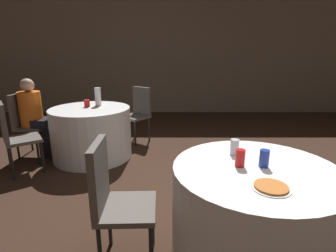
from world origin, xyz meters
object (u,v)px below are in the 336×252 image
object	(u,v)px
person_orange_shirt	(36,118)
pizza_plate_near	(270,187)
table_far	(91,133)
chair_far_southwest	(12,132)
soda_can_red	(240,158)
chair_near_west	(112,194)
table_near	(251,215)
soda_can_blue	(264,158)
chair_far_northeast	(138,109)
soda_can_silver	(234,147)
chair_far_west	(25,119)
bottle_far	(97,97)

from	to	relation	value
person_orange_shirt	pizza_plate_near	world-z (taller)	person_orange_shirt
pizza_plate_near	person_orange_shirt	bearing A→B (deg)	136.96
table_far	pizza_plate_near	size ratio (longest dim) A/B	5.01
chair_far_southwest	soda_can_red	xyz separation A→B (m)	(2.40, -1.41, 0.24)
chair_near_west	pizza_plate_near	distance (m)	1.03
table_near	person_orange_shirt	distance (m)	3.27
table_near	soda_can_blue	distance (m)	0.43
table_near	soda_can_blue	size ratio (longest dim) A/B	9.42
chair_near_west	chair_far_southwest	world-z (taller)	same
chair_far_northeast	pizza_plate_near	size ratio (longest dim) A/B	4.14
soda_can_silver	soda_can_red	xyz separation A→B (m)	(-0.02, -0.22, 0.00)
table_far	soda_can_red	size ratio (longest dim) A/B	9.23
chair_far_west	soda_can_red	xyz separation A→B (m)	(2.58, -2.05, 0.24)
table_far	chair_far_west	size ratio (longest dim) A/B	1.21
chair_far_northeast	soda_can_blue	xyz separation A→B (m)	(1.17, -2.75, 0.24)
chair_near_west	soda_can_silver	xyz separation A→B (m)	(0.89, 0.27, 0.24)
chair_near_west	pizza_plate_near	size ratio (longest dim) A/B	4.14
table_near	chair_far_northeast	xyz separation A→B (m)	(-1.12, 2.77, 0.19)
table_near	pizza_plate_near	bearing A→B (deg)	-92.04
soda_can_silver	soda_can_red	world-z (taller)	same
chair_far_west	soda_can_red	distance (m)	3.31
chair_far_northeast	soda_can_blue	world-z (taller)	chair_far_northeast
person_orange_shirt	soda_can_red	size ratio (longest dim) A/B	9.39
chair_far_west	table_near	bearing A→B (deg)	56.84
soda_can_blue	soda_can_silver	bearing A→B (deg)	123.46
soda_can_blue	pizza_plate_near	bearing A→B (deg)	-101.64
chair_far_west	person_orange_shirt	size ratio (longest dim) A/B	0.81
soda_can_silver	chair_near_west	bearing A→B (deg)	-163.11
pizza_plate_near	soda_can_blue	distance (m)	0.31
table_far	soda_can_blue	bearing A→B (deg)	-48.23
chair_far_southwest	person_orange_shirt	size ratio (longest dim) A/B	0.81
person_orange_shirt	soda_can_red	distance (m)	3.17
table_near	soda_can_red	distance (m)	0.44
chair_far_northeast	bottle_far	distance (m)	0.85
table_near	table_far	distance (m)	2.64
chair_near_west	soda_can_blue	size ratio (longest dim) A/B	7.62
table_far	soda_can_silver	bearing A→B (deg)	-47.30
soda_can_silver	table_far	bearing A→B (deg)	132.70
chair_near_west	person_orange_shirt	distance (m)	2.60
pizza_plate_near	soda_can_blue	size ratio (longest dim) A/B	1.84
chair_far_southwest	soda_can_red	distance (m)	2.79
person_orange_shirt	bottle_far	distance (m)	0.94
chair_far_northeast	table_far	bearing A→B (deg)	90.00
person_orange_shirt	bottle_far	world-z (taller)	person_orange_shirt
chair_far_southwest	person_orange_shirt	world-z (taller)	person_orange_shirt
pizza_plate_near	soda_can_red	world-z (taller)	soda_can_red
table_far	chair_far_southwest	world-z (taller)	chair_far_southwest
bottle_far	soda_can_blue	bearing A→B (deg)	-52.02
chair_far_northeast	soda_can_red	xyz separation A→B (m)	(1.00, -2.75, 0.24)
table_far	chair_far_west	distance (m)	1.00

